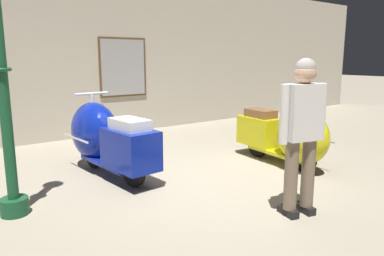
% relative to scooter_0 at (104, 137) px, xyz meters
% --- Properties ---
extents(ground_plane, '(60.00, 60.00, 0.00)m').
position_rel_scooter_0_xyz_m(ground_plane, '(0.83, -1.18, -0.51)').
color(ground_plane, gray).
extents(showroom_back_wall, '(18.00, 0.63, 3.33)m').
position_rel_scooter_0_xyz_m(showroom_back_wall, '(0.71, 2.55, 1.15)').
color(showroom_back_wall, '#BCB29E').
rests_on(showroom_back_wall, ground).
extents(scooter_0, '(0.67, 1.87, 1.12)m').
position_rel_scooter_0_xyz_m(scooter_0, '(0.00, 0.00, 0.00)').
color(scooter_0, black).
rests_on(scooter_0, ground).
extents(scooter_1, '(0.64, 1.72, 1.03)m').
position_rel_scooter_0_xyz_m(scooter_1, '(2.32, -1.32, -0.04)').
color(scooter_1, black).
rests_on(scooter_1, ground).
extents(lamppost, '(0.28, 0.28, 2.82)m').
position_rel_scooter_0_xyz_m(lamppost, '(-1.34, -0.77, 0.92)').
color(lamppost, '#144728').
rests_on(lamppost, ground).
extents(visitor_0, '(0.53, 0.32, 1.61)m').
position_rel_scooter_0_xyz_m(visitor_0, '(1.04, -2.52, 0.42)').
color(visitor_0, black).
rests_on(visitor_0, ground).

